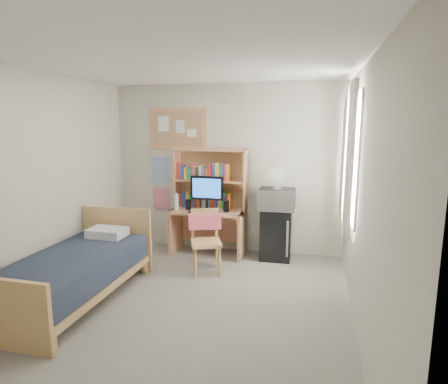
% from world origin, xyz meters
% --- Properties ---
extents(floor, '(3.60, 4.20, 0.02)m').
position_xyz_m(floor, '(0.00, 0.00, -0.01)').
color(floor, gray).
rests_on(floor, ground).
extents(ceiling, '(3.60, 4.20, 0.02)m').
position_xyz_m(ceiling, '(0.00, 0.00, 2.60)').
color(ceiling, white).
rests_on(ceiling, wall_back).
extents(wall_back, '(3.60, 0.04, 2.60)m').
position_xyz_m(wall_back, '(0.00, 2.10, 1.30)').
color(wall_back, beige).
rests_on(wall_back, floor).
extents(wall_front, '(3.60, 0.04, 2.60)m').
position_xyz_m(wall_front, '(0.00, -2.10, 1.30)').
color(wall_front, beige).
rests_on(wall_front, floor).
extents(wall_left, '(0.04, 4.20, 2.60)m').
position_xyz_m(wall_left, '(-1.80, 0.00, 1.30)').
color(wall_left, beige).
rests_on(wall_left, floor).
extents(wall_right, '(0.04, 4.20, 2.60)m').
position_xyz_m(wall_right, '(1.80, 0.00, 1.30)').
color(wall_right, beige).
rests_on(wall_right, floor).
extents(window_unit, '(0.10, 1.40, 1.70)m').
position_xyz_m(window_unit, '(1.75, 1.20, 1.60)').
color(window_unit, white).
rests_on(window_unit, wall_right).
extents(curtain_left, '(0.04, 0.55, 1.70)m').
position_xyz_m(curtain_left, '(1.72, 0.80, 1.60)').
color(curtain_left, white).
rests_on(curtain_left, wall_right).
extents(curtain_right, '(0.04, 0.55, 1.70)m').
position_xyz_m(curtain_right, '(1.72, 1.60, 1.60)').
color(curtain_right, white).
rests_on(curtain_right, wall_right).
extents(bulletin_board, '(0.94, 0.03, 0.64)m').
position_xyz_m(bulletin_board, '(-0.78, 2.08, 1.92)').
color(bulletin_board, tan).
rests_on(bulletin_board, wall_back).
extents(poster_wave, '(0.30, 0.01, 0.42)m').
position_xyz_m(poster_wave, '(-1.10, 2.09, 1.25)').
color(poster_wave, '#2A65AB').
rests_on(poster_wave, wall_back).
extents(poster_japan, '(0.28, 0.01, 0.36)m').
position_xyz_m(poster_japan, '(-1.10, 2.09, 0.78)').
color(poster_japan, '#C1223E').
rests_on(poster_japan, wall_back).
extents(desk, '(1.13, 0.58, 0.70)m').
position_xyz_m(desk, '(-0.21, 1.80, 0.35)').
color(desk, tan).
rests_on(desk, floor).
extents(desk_chair, '(0.56, 0.56, 0.86)m').
position_xyz_m(desk_chair, '(-0.03, 1.06, 0.43)').
color(desk_chair, tan).
rests_on(desk_chair, floor).
extents(mini_fridge, '(0.45, 0.45, 0.76)m').
position_xyz_m(mini_fridge, '(0.83, 1.84, 0.38)').
color(mini_fridge, black).
rests_on(mini_fridge, floor).
extents(bed, '(0.99, 1.95, 0.53)m').
position_xyz_m(bed, '(-1.28, -0.07, 0.27)').
color(bed, '#1B2131').
rests_on(bed, floor).
extents(hutch, '(1.13, 0.31, 0.92)m').
position_xyz_m(hutch, '(-0.21, 1.95, 1.16)').
color(hutch, tan).
rests_on(hutch, desk).
extents(monitor, '(0.50, 0.05, 0.54)m').
position_xyz_m(monitor, '(-0.21, 1.74, 0.96)').
color(monitor, black).
rests_on(monitor, desk).
extents(keyboard, '(0.47, 0.16, 0.02)m').
position_xyz_m(keyboard, '(-0.21, 1.60, 0.71)').
color(keyboard, black).
rests_on(keyboard, desk).
extents(speaker_left, '(0.07, 0.07, 0.16)m').
position_xyz_m(speaker_left, '(-0.51, 1.75, 0.78)').
color(speaker_left, black).
rests_on(speaker_left, desk).
extents(speaker_right, '(0.08, 0.08, 0.18)m').
position_xyz_m(speaker_right, '(0.09, 1.73, 0.79)').
color(speaker_right, black).
rests_on(speaker_right, desk).
extents(water_bottle, '(0.07, 0.07, 0.25)m').
position_xyz_m(water_bottle, '(-0.69, 1.71, 0.82)').
color(water_bottle, white).
rests_on(water_bottle, desk).
extents(hoodie, '(0.47, 0.29, 0.21)m').
position_xyz_m(hoodie, '(-0.11, 1.24, 0.67)').
color(hoodie, '#F95E77').
rests_on(hoodie, desk_chair).
extents(microwave, '(0.52, 0.40, 0.30)m').
position_xyz_m(microwave, '(0.83, 1.82, 0.91)').
color(microwave, silver).
rests_on(microwave, mini_fridge).
extents(desk_fan, '(0.24, 0.24, 0.29)m').
position_xyz_m(desk_fan, '(0.83, 1.82, 1.21)').
color(desk_fan, white).
rests_on(desk_fan, microwave).
extents(pillow, '(0.48, 0.34, 0.11)m').
position_xyz_m(pillow, '(-1.27, 0.68, 0.59)').
color(pillow, white).
rests_on(pillow, bed).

